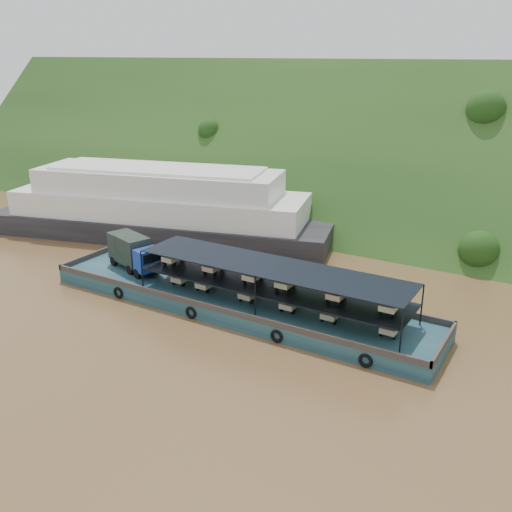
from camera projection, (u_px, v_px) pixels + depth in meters
The scene contains 4 objects.
ground at pixel (258, 305), 49.29m from camera, with size 160.00×160.00×0.00m, color brown.
hillside at pixel (391, 211), 78.40m from camera, with size 140.00×28.00×28.00m, color #173413.
cargo_barge at pixel (228, 295), 48.61m from camera, with size 35.00×7.18×4.54m.
passenger_ferry at pixel (160, 206), 66.80m from camera, with size 41.78×20.50×8.21m.
Camera 1 is at (22.88, -38.72, 20.62)m, focal length 40.00 mm.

